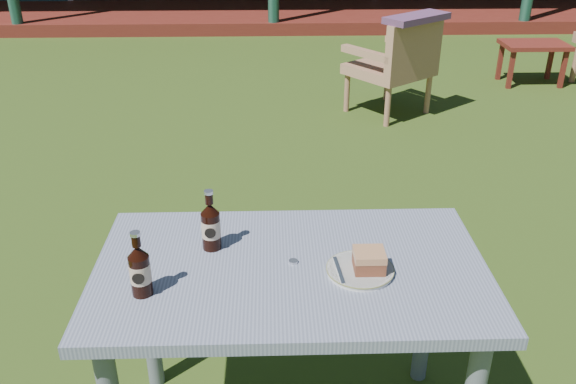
{
  "coord_description": "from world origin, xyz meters",
  "views": [
    {
      "loc": [
        -0.06,
        -3.15,
        1.77
      ],
      "look_at": [
        0.0,
        -1.3,
        0.82
      ],
      "focal_mm": 38.0,
      "sensor_mm": 36.0,
      "label": 1
    }
  ],
  "objects_px": {
    "cafe_table": "(291,293)",
    "plate": "(360,270)",
    "cake_slice": "(369,260)",
    "cola_bottle_far": "(140,270)",
    "armchair_left": "(397,62)",
    "side_table": "(534,49)",
    "cola_bottle_near": "(211,226)"
  },
  "relations": [
    {
      "from": "cafe_table",
      "to": "plate",
      "type": "relative_size",
      "value": 5.88
    },
    {
      "from": "cake_slice",
      "to": "cola_bottle_far",
      "type": "height_order",
      "value": "cola_bottle_far"
    },
    {
      "from": "armchair_left",
      "to": "plate",
      "type": "bearing_deg",
      "value": -103.0
    },
    {
      "from": "cafe_table",
      "to": "cake_slice",
      "type": "relative_size",
      "value": 13.04
    },
    {
      "from": "armchair_left",
      "to": "side_table",
      "type": "relative_size",
      "value": 1.35
    },
    {
      "from": "cake_slice",
      "to": "cola_bottle_far",
      "type": "xyz_separation_m",
      "value": [
        -0.66,
        -0.08,
        0.04
      ]
    },
    {
      "from": "cake_slice",
      "to": "cola_bottle_near",
      "type": "distance_m",
      "value": 0.5
    },
    {
      "from": "plate",
      "to": "armchair_left",
      "type": "distance_m",
      "value": 3.48
    },
    {
      "from": "cafe_table",
      "to": "cola_bottle_far",
      "type": "distance_m",
      "value": 0.48
    },
    {
      "from": "plate",
      "to": "cola_bottle_near",
      "type": "distance_m",
      "value": 0.48
    },
    {
      "from": "cafe_table",
      "to": "cake_slice",
      "type": "height_order",
      "value": "cake_slice"
    },
    {
      "from": "plate",
      "to": "cola_bottle_near",
      "type": "height_order",
      "value": "cola_bottle_near"
    },
    {
      "from": "cola_bottle_near",
      "to": "cola_bottle_far",
      "type": "xyz_separation_m",
      "value": [
        -0.18,
        -0.24,
        -0.0
      ]
    },
    {
      "from": "cafe_table",
      "to": "plate",
      "type": "xyz_separation_m",
      "value": [
        0.21,
        -0.04,
        0.11
      ]
    },
    {
      "from": "cola_bottle_far",
      "to": "armchair_left",
      "type": "bearing_deg",
      "value": 67.82
    },
    {
      "from": "side_table",
      "to": "cola_bottle_near",
      "type": "bearing_deg",
      "value": -123.77
    },
    {
      "from": "cafe_table",
      "to": "cola_bottle_near",
      "type": "distance_m",
      "value": 0.33
    },
    {
      "from": "cake_slice",
      "to": "armchair_left",
      "type": "relative_size",
      "value": 0.11
    },
    {
      "from": "cafe_table",
      "to": "side_table",
      "type": "height_order",
      "value": "cafe_table"
    },
    {
      "from": "plate",
      "to": "cola_bottle_far",
      "type": "bearing_deg",
      "value": -172.23
    },
    {
      "from": "cafe_table",
      "to": "side_table",
      "type": "bearing_deg",
      "value": 59.4
    },
    {
      "from": "cake_slice",
      "to": "side_table",
      "type": "bearing_deg",
      "value": 62.05
    },
    {
      "from": "cake_slice",
      "to": "cola_bottle_near",
      "type": "bearing_deg",
      "value": 162.0
    },
    {
      "from": "cola_bottle_far",
      "to": "cola_bottle_near",
      "type": "bearing_deg",
      "value": 53.18
    },
    {
      "from": "armchair_left",
      "to": "side_table",
      "type": "bearing_deg",
      "value": 29.55
    },
    {
      "from": "cola_bottle_far",
      "to": "side_table",
      "type": "bearing_deg",
      "value": 56.06
    },
    {
      "from": "cola_bottle_near",
      "to": "cola_bottle_far",
      "type": "distance_m",
      "value": 0.3
    },
    {
      "from": "plate",
      "to": "side_table",
      "type": "relative_size",
      "value": 0.34
    },
    {
      "from": "plate",
      "to": "cola_bottle_near",
      "type": "xyz_separation_m",
      "value": [
        -0.45,
        0.15,
        0.07
      ]
    },
    {
      "from": "cafe_table",
      "to": "armchair_left",
      "type": "distance_m",
      "value": 3.48
    },
    {
      "from": "cafe_table",
      "to": "cola_bottle_near",
      "type": "bearing_deg",
      "value": 156.02
    },
    {
      "from": "plate",
      "to": "side_table",
      "type": "height_order",
      "value": "plate"
    }
  ]
}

